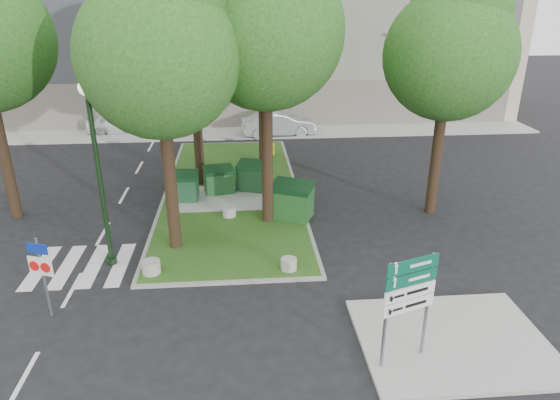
{
  "coord_description": "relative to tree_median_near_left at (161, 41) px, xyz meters",
  "views": [
    {
      "loc": [
        0.96,
        -14.02,
        8.72
      ],
      "look_at": [
        2.29,
        2.05,
        2.0
      ],
      "focal_mm": 32.0,
      "sensor_mm": 36.0,
      "label": 1
    }
  ],
  "objects": [
    {
      "name": "tree_street_right",
      "position": [
        10.5,
        2.5,
        -0.33
      ],
      "size": [
        5.0,
        5.0,
        10.06
      ],
      "color": "black",
      "rests_on": "ground"
    },
    {
      "name": "street_lamp",
      "position": [
        -2.2,
        -0.97,
        -3.34
      ],
      "size": [
        0.5,
        0.5,
        6.32
      ],
      "color": "black",
      "rests_on": "ground"
    },
    {
      "name": "traffic_sign_pole",
      "position": [
        -3.27,
        -3.93,
        -5.69
      ],
      "size": [
        0.73,
        0.29,
        2.53
      ],
      "rotation": [
        0.0,
        0.0,
        -0.34
      ],
      "color": "slate",
      "rests_on": "ground"
    },
    {
      "name": "car_silver",
      "position": [
        4.91,
        15.28,
        -6.53
      ],
      "size": [
        4.93,
        2.17,
        1.57
      ],
      "primitive_type": "imported",
      "rotation": [
        0.0,
        0.0,
        1.68
      ],
      "color": "#B0B2B8",
      "rests_on": "ground"
    },
    {
      "name": "sidewalk_corner",
      "position": [
        7.91,
        -6.06,
        -7.26
      ],
      "size": [
        5.0,
        4.0,
        0.12
      ],
      "primitive_type": "cube",
      "color": "#999993",
      "rests_on": "ground"
    },
    {
      "name": "dumpster_d",
      "position": [
        4.41,
        2.12,
        -6.46
      ],
      "size": [
        1.98,
        1.73,
        1.54
      ],
      "rotation": [
        0.0,
        0.0,
        -0.42
      ],
      "color": "#144116",
      "rests_on": "median_island"
    },
    {
      "name": "dumpster_a",
      "position": [
        -0.25,
        4.42,
        -6.58
      ],
      "size": [
        1.45,
        1.06,
        1.3
      ],
      "rotation": [
        0.0,
        0.0,
        -0.06
      ],
      "color": "#0F381D",
      "rests_on": "median_island"
    },
    {
      "name": "median_island",
      "position": [
        1.91,
        5.44,
        -7.26
      ],
      "size": [
        6.0,
        16.0,
        0.12
      ],
      "primitive_type": "cube",
      "color": "#1D4A15",
      "rests_on": "ground"
    },
    {
      "name": "building_sidewalk",
      "position": [
        1.41,
        15.94,
        -7.26
      ],
      "size": [
        42.0,
        3.0,
        0.12
      ],
      "primitive_type": "cube",
      "color": "#999993",
      "rests_on": "ground"
    },
    {
      "name": "apartment_building",
      "position": [
        1.41,
        23.44,
        0.68
      ],
      "size": [
        41.0,
        12.0,
        16.0
      ],
      "primitive_type": "cube",
      "color": "beige",
      "rests_on": "ground"
    },
    {
      "name": "bollard_mid",
      "position": [
        1.84,
        2.44,
        -7.0
      ],
      "size": [
        0.55,
        0.55,
        0.39
      ],
      "primitive_type": "cylinder",
      "color": "#9E9E99",
      "rests_on": "median_island"
    },
    {
      "name": "tree_median_near_left",
      "position": [
        0.0,
        0.0,
        0.0
      ],
      "size": [
        5.2,
        5.2,
        10.53
      ],
      "color": "black",
      "rests_on": "ground"
    },
    {
      "name": "dumpster_b",
      "position": [
        1.35,
        5.18,
        -6.6
      ],
      "size": [
        1.52,
        1.21,
        1.25
      ],
      "rotation": [
        0.0,
        0.0,
        0.22
      ],
      "color": "#123D16",
      "rests_on": "median_island"
    },
    {
      "name": "directional_sign",
      "position": [
        6.29,
        -6.73,
        -5.27
      ],
      "size": [
        1.39,
        0.52,
        2.91
      ],
      "rotation": [
        0.0,
        0.0,
        0.33
      ],
      "color": "slate",
      "rests_on": "sidewalk_corner"
    },
    {
      "name": "tree_median_near_right",
      "position": [
        3.5,
        2.0,
        0.67
      ],
      "size": [
        5.6,
        5.6,
        11.46
      ],
      "color": "black",
      "rests_on": "ground"
    },
    {
      "name": "zebra_crossing",
      "position": [
        -2.34,
        -1.06,
        -7.31
      ],
      "size": [
        5.0,
        3.0,
        0.01
      ],
      "primitive_type": "cube",
      "color": "silver",
      "rests_on": "ground"
    },
    {
      "name": "ground",
      "position": [
        1.41,
        -2.56,
        -7.32
      ],
      "size": [
        120.0,
        120.0,
        0.0
      ],
      "primitive_type": "plane",
      "color": "black",
      "rests_on": "ground"
    },
    {
      "name": "litter_bin",
      "position": [
        4.14,
        10.75,
        -6.86
      ],
      "size": [
        0.38,
        0.38,
        0.67
      ],
      "primitive_type": "cylinder",
      "color": "yellow",
      "rests_on": "median_island"
    },
    {
      "name": "bollard_right",
      "position": [
        3.87,
        -2.06,
        -7.0
      ],
      "size": [
        0.54,
        0.54,
        0.39
      ],
      "primitive_type": "cylinder",
      "color": "#A4A59F",
      "rests_on": "median_island"
    },
    {
      "name": "car_white",
      "position": [
        -5.6,
        16.83,
        -6.59
      ],
      "size": [
        4.39,
        2.13,
        1.44
      ],
      "primitive_type": "imported",
      "rotation": [
        0.0,
        0.0,
        1.67
      ],
      "color": "white",
      "rests_on": "ground"
    },
    {
      "name": "tree_median_far",
      "position": [
        3.7,
        9.5,
        1.0
      ],
      "size": [
        5.8,
        5.8,
        11.93
      ],
      "color": "black",
      "rests_on": "ground"
    },
    {
      "name": "dumpster_c",
      "position": [
        2.95,
        5.42,
        -6.54
      ],
      "size": [
        1.71,
        1.42,
        1.36
      ],
      "rotation": [
        0.0,
        0.0,
        -0.31
      ],
      "color": "#113818",
      "rests_on": "median_island"
    },
    {
      "name": "median_kerb",
      "position": [
        1.91,
        5.44,
        -7.27
      ],
      "size": [
        6.3,
        16.3,
        0.1
      ],
      "primitive_type": "cube",
      "color": "gray",
      "rests_on": "ground"
    },
    {
      "name": "tree_median_mid",
      "position": [
        0.5,
        6.5,
        -0.34
      ],
      "size": [
        4.8,
        4.8,
        9.99
      ],
      "color": "black",
      "rests_on": "ground"
    },
    {
      "name": "bollard_left",
      "position": [
        -0.69,
        -1.92,
        -6.98
      ],
      "size": [
        0.61,
        0.61,
        0.44
      ],
      "primitive_type": "cylinder",
      "color": "#9C9B97",
      "rests_on": "median_island"
    }
  ]
}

